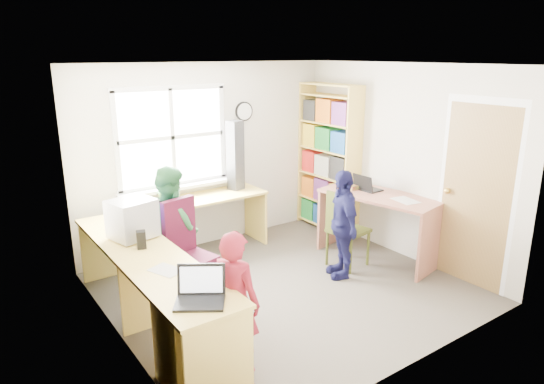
# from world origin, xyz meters

# --- Properties ---
(room) EXTENTS (3.64, 3.44, 2.44)m
(room) POSITION_xyz_m (0.01, 0.10, 1.22)
(room) COLOR #443D35
(room) RESTS_ON ground
(l_desk) EXTENTS (2.38, 2.95, 0.75)m
(l_desk) POSITION_xyz_m (-1.31, -0.28, 0.46)
(l_desk) COLOR #FFDA65
(l_desk) RESTS_ON ground
(right_desk) EXTENTS (0.95, 1.55, 0.84)m
(right_desk) POSITION_xyz_m (1.45, -0.00, 0.61)
(right_desk) COLOR #AB6C55
(right_desk) RESTS_ON ground
(bookshelf) EXTENTS (0.30, 1.02, 2.10)m
(bookshelf) POSITION_xyz_m (1.65, 1.19, 1.00)
(bookshelf) COLOR #FFDA65
(bookshelf) RESTS_ON ground
(swivel_chair) EXTENTS (0.60, 0.60, 1.07)m
(swivel_chair) POSITION_xyz_m (-0.95, 0.43, 0.46)
(swivel_chair) COLOR black
(swivel_chair) RESTS_ON ground
(wooden_chair) EXTENTS (0.47, 0.47, 0.95)m
(wooden_chair) POSITION_xyz_m (0.92, 0.04, 0.51)
(wooden_chair) COLOR #3E4416
(wooden_chair) RESTS_ON ground
(crt_monitor) EXTENTS (0.47, 0.44, 0.39)m
(crt_monitor) POSITION_xyz_m (-1.46, 0.55, 0.95)
(crt_monitor) COLOR #ADADB2
(crt_monitor) RESTS_ON l_desk
(laptop_left) EXTENTS (0.46, 0.45, 0.25)m
(laptop_left) POSITION_xyz_m (-1.49, -0.95, 0.81)
(laptop_left) COLOR black
(laptop_left) RESTS_ON l_desk
(laptop_right) EXTENTS (0.27, 0.32, 0.21)m
(laptop_right) POSITION_xyz_m (1.44, 0.23, 0.89)
(laptop_right) COLOR black
(laptop_right) RESTS_ON right_desk
(speaker_a) EXTENTS (0.11, 0.11, 0.17)m
(speaker_a) POSITION_xyz_m (-1.49, 0.26, 0.83)
(speaker_a) COLOR black
(speaker_a) RESTS_ON l_desk
(speaker_b) EXTENTS (0.10, 0.10, 0.16)m
(speaker_b) POSITION_xyz_m (-1.47, 0.77, 0.83)
(speaker_b) COLOR black
(speaker_b) RESTS_ON l_desk
(cd_tower) EXTENTS (0.22, 0.21, 0.92)m
(cd_tower) POSITION_xyz_m (0.29, 1.49, 1.21)
(cd_tower) COLOR black
(cd_tower) RESTS_ON l_desk
(game_box) EXTENTS (0.32, 0.32, 0.06)m
(game_box) POSITION_xyz_m (1.44, 0.43, 0.86)
(game_box) COLOR red
(game_box) RESTS_ON right_desk
(paper_a) EXTENTS (0.28, 0.33, 0.00)m
(paper_a) POSITION_xyz_m (-1.50, -0.33, 0.75)
(paper_a) COLOR beige
(paper_a) RESTS_ON l_desk
(paper_b) EXTENTS (0.26, 0.34, 0.00)m
(paper_b) POSITION_xyz_m (1.50, -0.35, 0.84)
(paper_b) COLOR beige
(paper_b) RESTS_ON right_desk
(potted_plant) EXTENTS (0.20, 0.18, 0.32)m
(potted_plant) POSITION_xyz_m (-0.73, 1.48, 0.91)
(potted_plant) COLOR #317C39
(potted_plant) RESTS_ON l_desk
(person_red) EXTENTS (0.46, 0.52, 1.21)m
(person_red) POSITION_xyz_m (-1.17, -0.90, 0.60)
(person_red) COLOR maroon
(person_red) RESTS_ON ground
(person_green) EXTENTS (0.57, 0.71, 1.38)m
(person_green) POSITION_xyz_m (-0.97, 0.75, 0.69)
(person_green) COLOR #2B6D3A
(person_green) RESTS_ON ground
(person_navy) EXTENTS (0.58, 0.80, 1.27)m
(person_navy) POSITION_xyz_m (0.73, -0.10, 0.63)
(person_navy) COLOR #13133D
(person_navy) RESTS_ON ground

